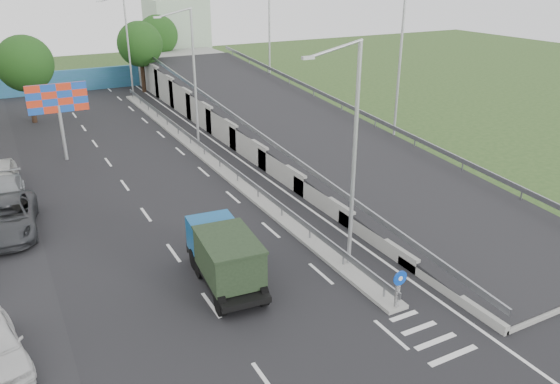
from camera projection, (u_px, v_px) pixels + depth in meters
ground at (434, 341)px, 20.30m from camera, size 160.00×160.00×0.00m
road_surface at (183, 181)px, 35.32m from camera, size 26.00×90.00×0.04m
median at (204, 155)px, 39.85m from camera, size 1.00×44.00×0.20m
overpass_ramp at (294, 121)px, 42.46m from camera, size 10.00×50.00×3.50m
median_guardrail at (204, 147)px, 39.60m from camera, size 0.09×44.00×0.71m
sign_bollard at (398, 289)px, 21.68m from camera, size 0.64×0.23×1.67m
lamp_post_near at (351, 148)px, 23.02m from camera, size 2.74×0.18×10.08m
lamp_post_mid at (192, 72)px, 39.34m from camera, size 2.74×0.18×10.08m
lamp_post_far at (126, 41)px, 55.66m from camera, size 2.74×0.18×10.08m
blue_wall at (80, 80)px, 60.54m from camera, size 30.00×0.50×2.40m
church at (177, 29)px, 71.55m from camera, size 7.00×7.00×13.80m
billboard at (58, 103)px, 37.65m from camera, size 4.00×0.24×5.50m
tree_left_mid at (25, 64)px, 46.62m from camera, size 4.80×4.80×7.60m
tree_median_far at (140, 44)px, 58.35m from camera, size 4.80×4.80×7.60m
tree_ramp_far at (158, 35)px, 65.79m from camera, size 4.80×4.80×7.60m
dump_truck at (224, 255)px, 23.52m from camera, size 2.59×5.85×2.51m
parked_car_c at (7, 218)px, 28.22m from camera, size 3.43×6.39×1.70m
parked_car_d at (6, 192)px, 31.90m from camera, size 2.40×4.91×1.38m
parked_car_e at (1, 175)px, 34.11m from camera, size 2.26×4.83×1.60m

